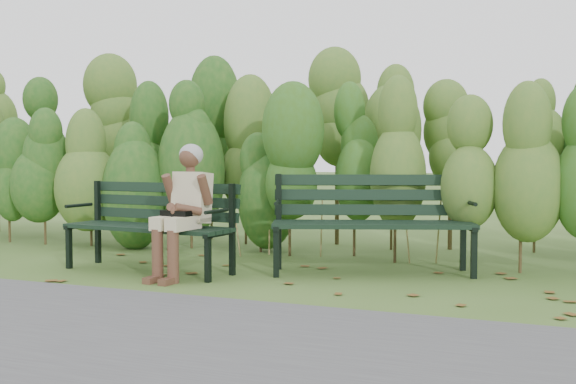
% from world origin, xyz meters
% --- Properties ---
extents(ground, '(80.00, 80.00, 0.00)m').
position_xyz_m(ground, '(0.00, 0.00, 0.00)').
color(ground, '#395A1E').
extents(footpath, '(60.00, 2.50, 0.01)m').
position_xyz_m(footpath, '(0.00, -2.20, 0.01)').
color(footpath, '#474749').
rests_on(footpath, ground).
extents(hedge_band, '(11.04, 1.67, 2.42)m').
position_xyz_m(hedge_band, '(0.00, 1.86, 1.26)').
color(hedge_band, '#47381E').
rests_on(hedge_band, ground).
extents(leaf_litter, '(5.58, 2.12, 0.01)m').
position_xyz_m(leaf_litter, '(-0.15, -0.42, 0.00)').
color(leaf_litter, brown).
rests_on(leaf_litter, ground).
extents(bench_left, '(1.71, 0.69, 0.83)m').
position_xyz_m(bench_left, '(-1.23, 0.00, 0.49)').
color(bench_left, black).
rests_on(bench_left, ground).
extents(bench_right, '(1.92, 1.16, 0.91)m').
position_xyz_m(bench_right, '(0.71, 0.67, 0.54)').
color(bench_right, black).
rests_on(bench_right, ground).
extents(seated_woman, '(0.48, 0.70, 1.19)m').
position_xyz_m(seated_woman, '(-0.78, -0.21, 0.67)').
color(seated_woman, beige).
rests_on(seated_woman, ground).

